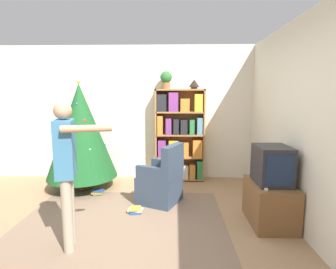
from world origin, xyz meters
The scene contains 15 objects.
ground_plane centered at (0.00, 0.00, 0.00)m, with size 14.00×14.00×0.00m, color #9E7A56.
wall_back centered at (0.00, 2.18, 1.30)m, with size 8.00×0.10×2.60m.
wall_right centered at (2.16, 0.00, 1.30)m, with size 0.10×8.00×2.60m.
area_rug centered at (-0.08, 0.24, 0.00)m, with size 2.68×2.02×0.01m.
bookshelf centered at (0.69, 1.96, 0.85)m, with size 0.94×0.28×1.76m.
tv_stand centered at (1.83, 0.22, 0.27)m, with size 0.51×0.74×0.54m.
television centered at (1.83, 0.22, 0.78)m, with size 0.40×0.50×0.48m.
game_remote centered at (1.68, 0.00, 0.55)m, with size 0.04×0.12×0.02m.
christmas_tree centered at (-1.03, 1.44, 1.03)m, with size 1.21×1.21×1.92m.
armchair centered at (0.41, 0.85, 0.32)m, with size 0.75×0.74×0.92m.
standing_person centered at (-0.52, -0.39, 0.93)m, with size 0.70×0.46×1.58m.
potted_plant centered at (0.44, 1.97, 1.95)m, with size 0.22×0.22×0.33m.
table_lamp centered at (0.96, 1.97, 1.87)m, with size 0.20×0.20×0.18m.
book_pile_near_tree centered at (-0.67, 1.13, 0.05)m, with size 0.19×0.16×0.09m.
book_pile_by_chair centered at (0.05, 0.46, 0.04)m, with size 0.21×0.17×0.09m.
Camera 1 is at (0.61, -3.01, 1.64)m, focal length 28.00 mm.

